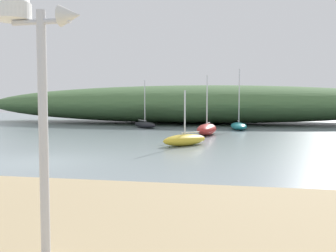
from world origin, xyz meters
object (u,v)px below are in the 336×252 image
mast_structure (26,38)px  sailboat_west_reach (145,124)px  sailboat_far_right (185,140)px  sailboat_mid_channel (239,126)px  sailboat_far_left (207,129)px

mast_structure → sailboat_west_reach: (-5.43, 26.96, -2.75)m
sailboat_far_right → sailboat_west_reach: size_ratio=0.71×
mast_structure → sailboat_mid_channel: size_ratio=0.71×
sailboat_far_right → sailboat_west_reach: (-5.37, 12.52, -0.00)m
sailboat_far_left → sailboat_far_right: 6.54m
mast_structure → sailboat_mid_channel: (2.64, 26.41, -2.73)m
mast_structure → sailboat_far_left: bearing=88.6°
mast_structure → sailboat_west_reach: sailboat_west_reach is taller
sailboat_far_left → sailboat_west_reach: size_ratio=0.98×
sailboat_mid_channel → sailboat_far_left: sailboat_mid_channel is taller
mast_structure → sailboat_mid_channel: 26.68m
sailboat_mid_channel → sailboat_west_reach: (-8.07, 0.56, -0.02)m
mast_structure → sailboat_mid_channel: sailboat_mid_channel is taller
sailboat_far_left → sailboat_west_reach: (-5.93, 6.00, -0.09)m
sailboat_far_right → sailboat_west_reach: 13.62m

